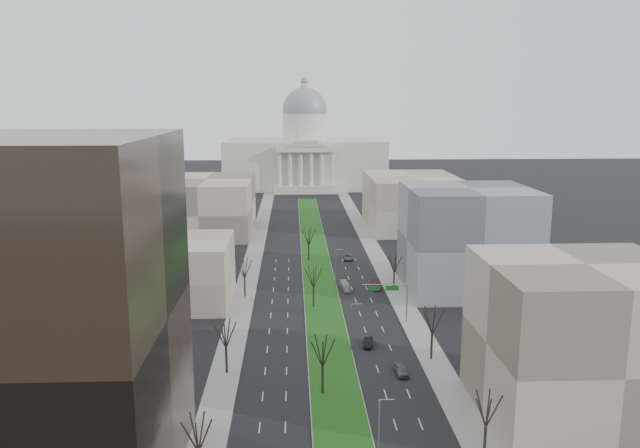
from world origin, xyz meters
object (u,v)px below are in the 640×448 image
object	(u,v)px
car_grey_near	(401,369)
car_red	(376,286)
car_grey_far	(348,257)
box_van	(345,286)
car_black	(368,341)

from	to	relation	value
car_grey_near	car_red	size ratio (longest dim) A/B	0.95
car_grey_far	box_van	xyz separation A→B (m)	(-3.03, -27.72, 0.21)
car_red	car_grey_far	bearing A→B (deg)	96.60
car_grey_near	car_grey_far	size ratio (longest dim) A/B	0.94
car_red	car_grey_far	distance (m)	27.77
car_grey_near	car_grey_far	xyz separation A→B (m)	(-2.10, 74.08, -0.11)
car_grey_near	box_van	xyz separation A→B (m)	(-5.13, 46.37, 0.10)
car_grey_far	box_van	size ratio (longest dim) A/B	0.77
car_black	box_van	size ratio (longest dim) A/B	0.73
car_red	box_van	distance (m)	7.21
car_red	box_van	xyz separation A→B (m)	(-7.20, -0.26, 0.18)
car_grey_near	car_red	bearing A→B (deg)	83.95
car_grey_far	car_grey_near	bearing A→B (deg)	-87.10
car_grey_near	car_grey_far	bearing A→B (deg)	88.12
car_grey_far	box_van	world-z (taller)	box_van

